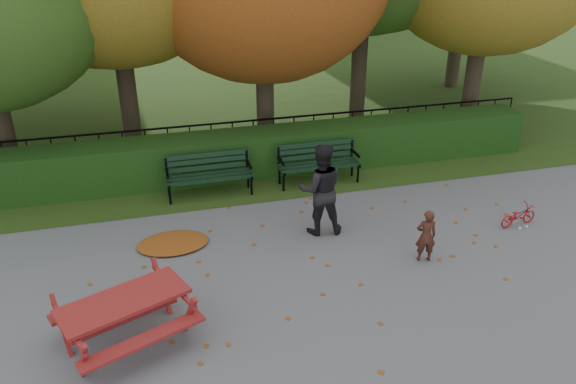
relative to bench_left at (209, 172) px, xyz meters
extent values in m
plane|color=slate|center=(1.30, -3.70, -0.52)|extent=(90.00, 90.00, 0.00)
plane|color=#233E13|center=(1.30, 10.30, -0.51)|extent=(90.00, 90.00, 0.00)
cube|color=black|center=(1.30, 0.80, -0.02)|extent=(13.00, 0.90, 1.00)
cube|color=black|center=(1.30, 1.60, -0.44)|extent=(14.00, 0.04, 0.04)
cube|color=black|center=(1.30, 1.60, 0.48)|extent=(14.00, 0.04, 0.04)
cylinder|color=black|center=(-1.70, 1.60, -0.02)|extent=(0.03, 0.03, 1.00)
cylinder|color=black|center=(1.30, 1.60, -0.02)|extent=(0.03, 0.03, 1.00)
cylinder|color=black|center=(4.30, 1.60, -0.02)|extent=(0.03, 0.03, 1.00)
cylinder|color=black|center=(7.80, 1.60, -0.02)|extent=(0.03, 0.03, 1.00)
cylinder|color=#2C2219|center=(-4.20, 2.10, 0.79)|extent=(0.44, 0.44, 2.62)
cylinder|color=#2C2219|center=(-1.50, 3.30, 1.06)|extent=(0.44, 0.44, 3.15)
cylinder|color=#2C2219|center=(1.80, 2.50, 0.88)|extent=(0.44, 0.44, 2.80)
cylinder|color=#2C2219|center=(4.80, 3.80, 1.23)|extent=(0.44, 0.44, 3.50)
cylinder|color=#2C2219|center=(7.50, 2.30, 0.97)|extent=(0.44, 0.44, 2.97)
cylinder|color=#2C2219|center=(9.30, 6.30, 1.06)|extent=(0.44, 0.44, 3.15)
cube|color=black|center=(0.00, -0.28, -0.08)|extent=(1.80, 0.12, 0.04)
cube|color=black|center=(0.00, -0.10, -0.08)|extent=(1.80, 0.12, 0.04)
cube|color=black|center=(0.00, 0.08, -0.08)|extent=(1.80, 0.12, 0.04)
cube|color=black|center=(0.00, 0.17, 0.03)|extent=(1.80, 0.05, 0.10)
cube|color=black|center=(0.00, 0.17, 0.18)|extent=(1.80, 0.05, 0.10)
cube|color=black|center=(0.00, 0.17, 0.31)|extent=(1.80, 0.05, 0.10)
cube|color=black|center=(-0.85, -0.10, -0.10)|extent=(0.05, 0.55, 0.06)
cube|color=black|center=(-0.85, 0.17, 0.13)|extent=(0.05, 0.05, 0.41)
cylinder|color=black|center=(-0.85, -0.28, -0.30)|extent=(0.05, 0.05, 0.44)
cylinder|color=black|center=(-0.85, 0.08, -0.30)|extent=(0.05, 0.05, 0.44)
cube|color=black|center=(-0.85, -0.08, 0.10)|extent=(0.05, 0.45, 0.04)
cube|color=black|center=(0.85, -0.10, -0.10)|extent=(0.05, 0.55, 0.06)
cube|color=black|center=(0.85, 0.17, 0.13)|extent=(0.05, 0.05, 0.41)
cylinder|color=black|center=(0.85, -0.28, -0.30)|extent=(0.05, 0.05, 0.44)
cylinder|color=black|center=(0.85, 0.08, -0.30)|extent=(0.05, 0.05, 0.44)
cube|color=black|center=(0.85, -0.08, 0.10)|extent=(0.05, 0.45, 0.04)
cube|color=black|center=(2.40, -0.28, -0.08)|extent=(1.80, 0.12, 0.04)
cube|color=black|center=(2.40, -0.10, -0.08)|extent=(1.80, 0.12, 0.04)
cube|color=black|center=(2.40, 0.08, -0.08)|extent=(1.80, 0.12, 0.04)
cube|color=black|center=(2.40, 0.17, 0.03)|extent=(1.80, 0.05, 0.10)
cube|color=black|center=(2.40, 0.17, 0.18)|extent=(1.80, 0.05, 0.10)
cube|color=black|center=(2.40, 0.17, 0.31)|extent=(1.80, 0.05, 0.10)
cube|color=black|center=(1.55, -0.10, -0.10)|extent=(0.05, 0.55, 0.06)
cube|color=black|center=(1.55, 0.17, 0.13)|extent=(0.05, 0.05, 0.41)
cylinder|color=black|center=(1.55, -0.28, -0.30)|extent=(0.05, 0.05, 0.44)
cylinder|color=black|center=(1.55, 0.08, -0.30)|extent=(0.05, 0.05, 0.44)
cube|color=black|center=(1.55, -0.08, 0.10)|extent=(0.05, 0.45, 0.04)
cube|color=black|center=(3.25, -0.10, -0.10)|extent=(0.05, 0.55, 0.06)
cube|color=black|center=(3.25, 0.17, 0.13)|extent=(0.05, 0.05, 0.41)
cylinder|color=black|center=(3.25, -0.28, -0.30)|extent=(0.05, 0.05, 0.44)
cylinder|color=black|center=(3.25, 0.08, -0.30)|extent=(0.05, 0.05, 0.44)
cube|color=black|center=(3.25, -0.08, 0.10)|extent=(0.05, 0.45, 0.04)
cube|color=maroon|center=(-1.73, -4.35, 0.18)|extent=(1.84, 1.31, 0.06)
cube|color=maroon|center=(-1.51, -4.87, -0.10)|extent=(1.66, 0.87, 0.05)
cube|color=maroon|center=(-1.94, -3.82, -0.10)|extent=(1.66, 0.87, 0.05)
cube|color=maroon|center=(-2.24, -5.02, -0.14)|extent=(0.24, 0.47, 0.83)
cube|color=maroon|center=(-2.57, -4.24, -0.14)|extent=(0.24, 0.47, 0.83)
cube|color=maroon|center=(-2.40, -4.63, 0.10)|extent=(0.54, 1.20, 0.06)
cube|color=maroon|center=(-0.88, -4.46, -0.14)|extent=(0.24, 0.47, 0.83)
cube|color=maroon|center=(-1.21, -3.67, -0.14)|extent=(0.24, 0.47, 0.83)
cube|color=maroon|center=(-1.05, -4.06, 0.10)|extent=(0.54, 1.20, 0.06)
cube|color=maroon|center=(-1.73, -4.35, -0.14)|extent=(1.41, 0.63, 0.06)
ellipsoid|color=maroon|center=(-0.93, -1.91, -0.48)|extent=(1.41, 1.08, 0.09)
imported|color=#401F14|center=(3.19, -3.51, -0.04)|extent=(0.39, 0.30, 0.96)
imported|color=black|center=(1.77, -2.11, 0.35)|extent=(0.94, 0.78, 1.75)
imported|color=#AE1013|center=(5.49, -2.88, -0.31)|extent=(0.83, 0.39, 0.42)
camera|label=1|loc=(-1.17, -10.79, 4.79)|focal=35.00mm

